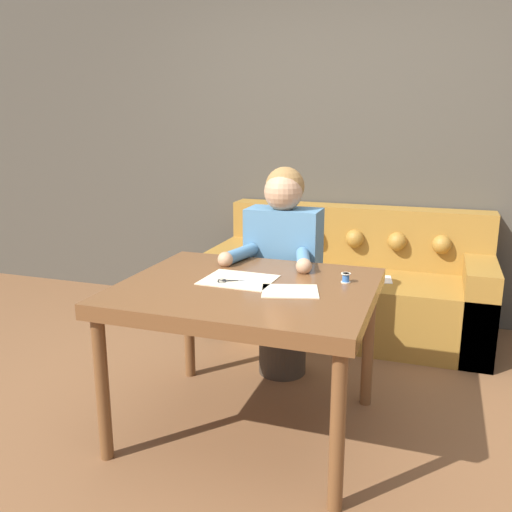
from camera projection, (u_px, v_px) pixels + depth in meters
name	position (u px, v px, depth m)	size (l,w,h in m)	color
ground_plane	(271.00, 430.00, 2.65)	(16.00, 16.00, 0.00)	brown
wall_back	(346.00, 145.00, 4.04)	(8.00, 0.06, 2.60)	#474238
dining_table	(247.00, 300.00, 2.52)	(1.15, 0.98, 0.74)	brown
couch	(350.00, 288.00, 3.86)	(1.88, 0.80, 0.87)	olive
person	(283.00, 271.00, 3.12)	(0.50, 0.56, 1.23)	#33281E
pattern_paper_main	(239.00, 280.00, 2.56)	(0.34, 0.29, 0.00)	beige
pattern_paper_offcut	(290.00, 291.00, 2.39)	(0.29, 0.26, 0.00)	beige
scissors	(233.00, 281.00, 2.54)	(0.22, 0.13, 0.01)	silver
thread_spool	(346.00, 278.00, 2.52)	(0.04, 0.04, 0.05)	#3366B2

